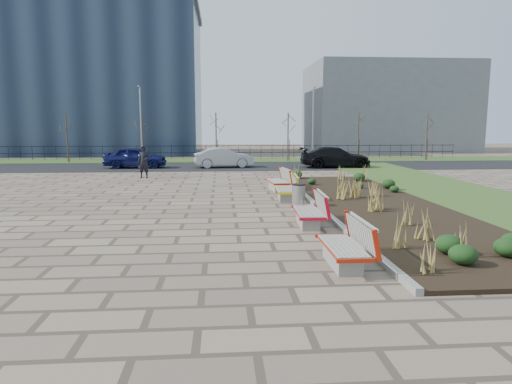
{
  "coord_description": "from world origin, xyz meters",
  "views": [
    {
      "loc": [
        0.37,
        -11.59,
        3.07
      ],
      "look_at": [
        1.5,
        3.0,
        0.9
      ],
      "focal_mm": 32.0,
      "sensor_mm": 36.0,
      "label": 1
    }
  ],
  "objects": [
    {
      "name": "tree_d",
      "position": [
        6.0,
        26.5,
        2.04
      ],
      "size": [
        1.4,
        1.4,
        4.0
      ],
      "primitive_type": null,
      "color": "#4C3D2D",
      "rests_on": "grass_verge_far"
    },
    {
      "name": "bench_a",
      "position": [
        3.0,
        -2.09,
        0.5
      ],
      "size": [
        0.91,
        2.1,
        1.0
      ],
      "primitive_type": null,
      "rotation": [
        0.0,
        0.0,
        -0.0
      ],
      "color": "red",
      "rests_on": "ground"
    },
    {
      "name": "tree_f",
      "position": [
        18.0,
        26.5,
        2.04
      ],
      "size": [
        1.4,
        1.4,
        4.0
      ],
      "primitive_type": null,
      "color": "#4C3D2D",
      "rests_on": "grass_verge_far"
    },
    {
      "name": "car_silver",
      "position": [
        0.59,
        21.24,
        0.72
      ],
      "size": [
        4.39,
        2.0,
        1.4
      ],
      "primitive_type": "imported",
      "rotation": [
        0.0,
        0.0,
        1.7
      ],
      "color": "#A0A4A8",
      "rests_on": "road"
    },
    {
      "name": "pedestrian",
      "position": [
        -4.06,
        15.01,
        0.94
      ],
      "size": [
        0.73,
        0.53,
        1.87
      ],
      "primitive_type": "imported",
      "rotation": [
        0.0,
        0.0,
        -0.13
      ],
      "color": "black",
      "rests_on": "ground"
    },
    {
      "name": "tree_c",
      "position": [
        0.0,
        26.5,
        2.04
      ],
      "size": [
        1.4,
        1.4,
        4.0
      ],
      "primitive_type": null,
      "color": "#4C3D2D",
      "rests_on": "grass_verge_far"
    },
    {
      "name": "litter_bin",
      "position": [
        3.23,
        4.89,
        0.44
      ],
      "size": [
        0.49,
        0.49,
        0.88
      ],
      "primitive_type": "cylinder",
      "color": "#B2B2B7",
      "rests_on": "ground"
    },
    {
      "name": "grass_verge_far",
      "position": [
        0.0,
        28.0,
        0.02
      ],
      "size": [
        80.0,
        5.0,
        0.04
      ],
      "primitive_type": "cube",
      "color": "#33511E",
      "rests_on": "ground"
    },
    {
      "name": "tree_e",
      "position": [
        12.0,
        26.5,
        2.04
      ],
      "size": [
        1.4,
        1.4,
        4.0
      ],
      "primitive_type": null,
      "color": "#4C3D2D",
      "rests_on": "grass_verge_far"
    },
    {
      "name": "tree_b",
      "position": [
        -6.0,
        26.5,
        2.04
      ],
      "size": [
        1.4,
        1.4,
        4.0
      ],
      "primitive_type": null,
      "color": "#4C3D2D",
      "rests_on": "grass_verge_far"
    },
    {
      "name": "railing_fence",
      "position": [
        0.0,
        29.5,
        0.64
      ],
      "size": [
        44.0,
        0.1,
        1.2
      ],
      "primitive_type": null,
      "color": "black",
      "rests_on": "grass_verge_far"
    },
    {
      "name": "car_black",
      "position": [
        8.57,
        20.61,
        0.75
      ],
      "size": [
        5.04,
        2.09,
        1.46
      ],
      "primitive_type": "imported",
      "rotation": [
        0.0,
        0.0,
        1.56
      ],
      "color": "black",
      "rests_on": "road"
    },
    {
      "name": "car_blue",
      "position": [
        -5.68,
        21.32,
        0.76
      ],
      "size": [
        4.35,
        1.77,
        1.48
      ],
      "primitive_type": "imported",
      "rotation": [
        0.0,
        0.0,
        1.57
      ],
      "color": "#11154D",
      "rests_on": "road"
    },
    {
      "name": "lamp_west",
      "position": [
        -6.0,
        26.0,
        3.04
      ],
      "size": [
        0.24,
        0.6,
        6.0
      ],
      "primitive_type": null,
      "color": "gray",
      "rests_on": "grass_verge_far"
    },
    {
      "name": "building_grey",
      "position": [
        20.0,
        42.0,
        5.0
      ],
      "size": [
        18.0,
        12.0,
        10.0
      ],
      "primitive_type": "cube",
      "color": "slate",
      "rests_on": "ground"
    },
    {
      "name": "building_glass",
      "position": [
        -22.0,
        40.0,
        7.5
      ],
      "size": [
        40.0,
        14.0,
        15.0
      ],
      "primitive_type": "cube",
      "color": "#192338",
      "rests_on": "ground"
    },
    {
      "name": "grass_verge_near",
      "position": [
        11.0,
        5.0,
        0.02
      ],
      "size": [
        5.0,
        38.0,
        0.04
      ],
      "primitive_type": "cube",
      "color": "#33511E",
      "rests_on": "ground"
    },
    {
      "name": "bench_b",
      "position": [
        3.0,
        1.89,
        0.5
      ],
      "size": [
        0.99,
        2.14,
        1.0
      ],
      "primitive_type": null,
      "rotation": [
        0.0,
        0.0,
        -0.05
      ],
      "color": "red",
      "rests_on": "ground"
    },
    {
      "name": "planting_curb",
      "position": [
        3.92,
        5.0,
        0.07
      ],
      "size": [
        0.16,
        18.0,
        0.15
      ],
      "primitive_type": "cube",
      "color": "gray",
      "rests_on": "ground"
    },
    {
      "name": "planting_bed",
      "position": [
        6.25,
        5.0,
        0.05
      ],
      "size": [
        4.5,
        18.0,
        0.1
      ],
      "primitive_type": "cube",
      "color": "black",
      "rests_on": "ground"
    },
    {
      "name": "bench_d",
      "position": [
        3.0,
        9.45,
        0.5
      ],
      "size": [
        1.11,
        2.18,
        1.0
      ],
      "primitive_type": null,
      "rotation": [
        0.0,
        0.0,
        0.1
      ],
      "color": "red",
      "rests_on": "ground"
    },
    {
      "name": "bench_c",
      "position": [
        3.0,
        6.78,
        0.5
      ],
      "size": [
        1.03,
        2.15,
        1.0
      ],
      "primitive_type": null,
      "rotation": [
        0.0,
        0.0,
        -0.06
      ],
      "color": "yellow",
      "rests_on": "ground"
    },
    {
      "name": "ground",
      "position": [
        0.0,
        0.0,
        0.0
      ],
      "size": [
        120.0,
        120.0,
        0.0
      ],
      "primitive_type": "plane",
      "color": "#86725C",
      "rests_on": "ground"
    },
    {
      "name": "road",
      "position": [
        0.0,
        22.0,
        0.01
      ],
      "size": [
        80.0,
        7.0,
        0.02
      ],
      "primitive_type": "cube",
      "color": "black",
      "rests_on": "ground"
    },
    {
      "name": "lamp_east",
      "position": [
        8.0,
        26.0,
        3.04
      ],
      "size": [
        0.24,
        0.6,
        6.0
      ],
      "primitive_type": null,
      "color": "gray",
      "rests_on": "grass_verge_far"
    },
    {
      "name": "tree_a",
      "position": [
        -12.0,
        26.5,
        2.04
      ],
      "size": [
        1.4,
        1.4,
        4.0
      ],
      "primitive_type": null,
      "color": "#4C3D2D",
      "rests_on": "grass_verge_far"
    }
  ]
}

